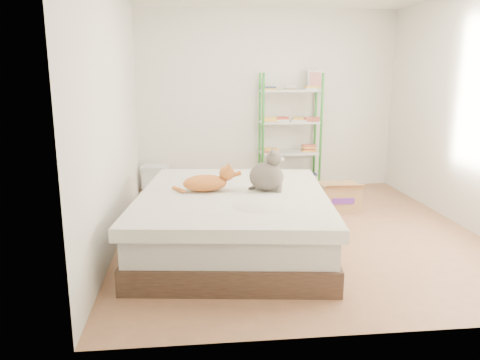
{
  "coord_description": "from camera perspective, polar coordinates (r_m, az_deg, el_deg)",
  "views": [
    {
      "loc": [
        -1.15,
        -4.8,
        1.7
      ],
      "look_at": [
        -0.65,
        -0.13,
        0.62
      ],
      "focal_mm": 35.0,
      "sensor_mm": 36.0,
      "label": 1
    }
  ],
  "objects": [
    {
      "name": "room",
      "position": [
        4.95,
        7.38,
        8.21
      ],
      "size": [
        3.81,
        4.21,
        2.61
      ],
      "color": "#B37856",
      "rests_on": "ground"
    },
    {
      "name": "bed",
      "position": [
        4.61,
        -0.84,
        -4.93
      ],
      "size": [
        2.04,
        2.43,
        0.57
      ],
      "rotation": [
        0.0,
        0.0,
        -0.12
      ],
      "color": "brown",
      "rests_on": "ground"
    },
    {
      "name": "orange_cat",
      "position": [
        4.56,
        -4.3,
        -0.12
      ],
      "size": [
        0.53,
        0.31,
        0.21
      ],
      "primitive_type": null,
      "rotation": [
        0.0,
        0.0,
        0.07
      ],
      "color": "orange",
      "rests_on": "bed"
    },
    {
      "name": "grey_cat",
      "position": [
        4.56,
        3.25,
        1.2
      ],
      "size": [
        0.43,
        0.38,
        0.41
      ],
      "primitive_type": null,
      "rotation": [
        0.0,
        0.0,
        1.31
      ],
      "color": "slate",
      "rests_on": "bed"
    },
    {
      "name": "shelf_unit",
      "position": [
        6.88,
        6.15,
        5.97
      ],
      "size": [
        0.91,
        0.36,
        1.74
      ],
      "color": "#328D33",
      "rests_on": "ground"
    },
    {
      "name": "cardboard_box",
      "position": [
        6.06,
        11.92,
        -1.98
      ],
      "size": [
        0.48,
        0.46,
        0.39
      ],
      "rotation": [
        0.0,
        0.0,
        -0.01
      ],
      "color": "tan",
      "rests_on": "ground"
    },
    {
      "name": "white_bin",
      "position": [
        6.78,
        -10.22,
        0.05
      ],
      "size": [
        0.41,
        0.38,
        0.41
      ],
      "rotation": [
        0.0,
        0.0,
        -0.2
      ],
      "color": "white",
      "rests_on": "ground"
    }
  ]
}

